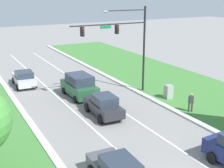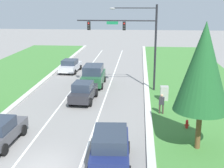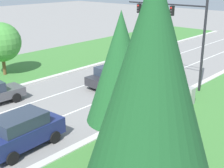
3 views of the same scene
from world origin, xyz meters
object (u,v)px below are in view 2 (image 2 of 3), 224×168
object	(u,v)px
traffic_signal_mast	(134,35)
silver_sedan	(70,66)
navy_suv	(110,148)
conifer_far_right_tree	(203,67)
utility_cabinet	(164,94)
pedestrian	(162,103)
fire_hydrant	(187,124)
graphite_sedan	(0,132)
charcoal_sedan	(83,92)
forest_suv	(93,75)

from	to	relation	value
traffic_signal_mast	silver_sedan	size ratio (longest dim) A/B	1.81
navy_suv	conifer_far_right_tree	distance (m)	6.87
conifer_far_right_tree	utility_cabinet	bearing A→B (deg)	98.14
traffic_signal_mast	navy_suv	bearing A→B (deg)	-93.31
pedestrian	conifer_far_right_tree	world-z (taller)	conifer_far_right_tree
fire_hydrant	traffic_signal_mast	bearing A→B (deg)	113.14
graphite_sedan	navy_suv	size ratio (longest dim) A/B	1.00
utility_cabinet	pedestrian	bearing A→B (deg)	-97.59
navy_suv	pedestrian	bearing A→B (deg)	64.77
graphite_sedan	charcoal_sedan	distance (m)	9.62
utility_cabinet	fire_hydrant	size ratio (longest dim) A/B	1.92
graphite_sedan	navy_suv	world-z (taller)	navy_suv
traffic_signal_mast	navy_suv	world-z (taller)	traffic_signal_mast
fire_hydrant	graphite_sedan	bearing A→B (deg)	-163.92
silver_sedan	utility_cabinet	world-z (taller)	silver_sedan
graphite_sedan	utility_cabinet	world-z (taller)	graphite_sedan
charcoal_sedan	navy_suv	size ratio (longest dim) A/B	0.97
traffic_signal_mast	charcoal_sedan	xyz separation A→B (m)	(-4.25, -3.91, -4.62)
traffic_signal_mast	utility_cabinet	size ratio (longest dim) A/B	6.20
silver_sedan	forest_suv	xyz separation A→B (m)	(3.81, -6.08, 0.30)
pedestrian	conifer_far_right_tree	xyz separation A→B (m)	(1.80, -5.74, 4.12)
navy_suv	fire_hydrant	world-z (taller)	navy_suv
charcoal_sedan	forest_suv	size ratio (longest dim) A/B	0.95
navy_suv	graphite_sedan	bearing A→B (deg)	161.71
charcoal_sedan	silver_sedan	world-z (taller)	charcoal_sedan
graphite_sedan	traffic_signal_mast	bearing A→B (deg)	60.55
silver_sedan	conifer_far_right_tree	bearing A→B (deg)	-55.65
forest_suv	utility_cabinet	world-z (taller)	forest_suv
utility_cabinet	fire_hydrant	world-z (taller)	utility_cabinet
charcoal_sedan	pedestrian	size ratio (longest dim) A/B	2.65
traffic_signal_mast	fire_hydrant	bearing A→B (deg)	-66.86
traffic_signal_mast	utility_cabinet	distance (m)	6.44
traffic_signal_mast	navy_suv	size ratio (longest dim) A/B	1.81
charcoal_sedan	navy_suv	distance (m)	11.33
charcoal_sedan	utility_cabinet	world-z (taller)	charcoal_sedan
navy_suv	forest_suv	world-z (taller)	forest_suv
charcoal_sedan	conifer_far_right_tree	distance (m)	12.69
graphite_sedan	navy_suv	distance (m)	7.29
traffic_signal_mast	fire_hydrant	world-z (taller)	traffic_signal_mast
silver_sedan	fire_hydrant	bearing A→B (deg)	-51.75
graphite_sedan	fire_hydrant	bearing A→B (deg)	18.25
graphite_sedan	utility_cabinet	distance (m)	14.49
graphite_sedan	pedestrian	bearing A→B (deg)	33.05
navy_suv	fire_hydrant	xyz separation A→B (m)	(4.86, 5.33, -0.68)
silver_sedan	fire_hydrant	world-z (taller)	silver_sedan
fire_hydrant	charcoal_sedan	bearing A→B (deg)	146.45
conifer_far_right_tree	forest_suv	bearing A→B (deg)	121.15
traffic_signal_mast	forest_suv	size ratio (longest dim) A/B	1.77
charcoal_sedan	navy_suv	world-z (taller)	navy_suv
navy_suv	silver_sedan	bearing A→B (deg)	104.53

